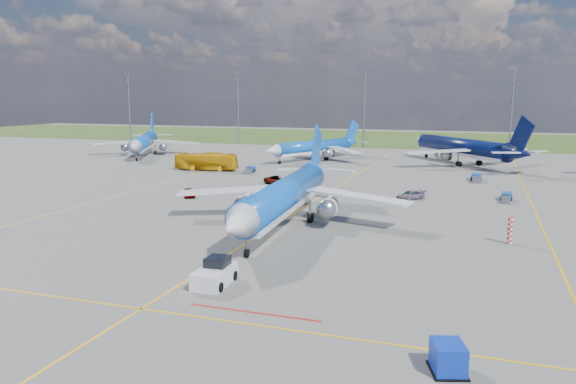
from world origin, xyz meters
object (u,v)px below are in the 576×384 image
(pushback_tug, at_px, (215,274))
(bg_jet_n, at_px, (461,164))
(warning_post, at_px, (510,230))
(baggage_tug_c, at_px, (250,170))
(uld_container, at_px, (448,358))
(bg_jet_nnw, at_px, (313,160))
(service_car_c, at_px, (410,195))
(baggage_tug_w, at_px, (506,198))
(bg_jet_nw, at_px, (145,155))
(apron_bus, at_px, (206,161))
(service_car_b, at_px, (278,180))
(main_airliner, at_px, (285,226))
(service_car_a, at_px, (189,193))
(baggage_tug_e, at_px, (476,178))

(pushback_tug, bearing_deg, bg_jet_n, 77.48)
(warning_post, relative_size, baggage_tug_c, 0.57)
(pushback_tug, distance_m, uld_container, 21.00)
(bg_jet_nnw, height_order, baggage_tug_c, bg_jet_nnw)
(warning_post, relative_size, service_car_c, 0.67)
(bg_jet_nnw, bearing_deg, baggage_tug_w, -18.97)
(bg_jet_nw, distance_m, apron_bus, 34.90)
(bg_jet_n, relative_size, uld_container, 20.09)
(service_car_b, distance_m, service_car_c, 24.24)
(bg_jet_nw, distance_m, service_car_b, 59.32)
(apron_bus, bearing_deg, baggage_tug_c, -99.31)
(warning_post, bearing_deg, service_car_c, 119.72)
(warning_post, bearing_deg, bg_jet_n, 95.97)
(apron_bus, relative_size, service_car_b, 2.40)
(bg_jet_nnw, height_order, bg_jet_n, bg_jet_n)
(baggage_tug_w, distance_m, baggage_tug_c, 50.04)
(bg_jet_n, bearing_deg, service_car_c, 45.78)
(bg_jet_n, bearing_deg, main_airliner, 38.29)
(bg_jet_nw, relative_size, baggage_tug_c, 7.38)
(bg_jet_n, relative_size, service_car_a, 10.93)
(bg_jet_nnw, distance_m, service_car_c, 52.62)
(baggage_tug_w, bearing_deg, main_airliner, -131.58)
(main_airliner, height_order, pushback_tug, main_airliner)
(bg_jet_nnw, distance_m, baggage_tug_w, 58.60)
(pushback_tug, relative_size, baggage_tug_e, 1.15)
(main_airliner, relative_size, service_car_b, 7.61)
(warning_post, distance_m, baggage_tug_c, 62.65)
(main_airliner, xyz_separation_m, baggage_tug_e, (21.08, 44.51, 0.58))
(service_car_c, bearing_deg, bg_jet_nw, -158.45)
(service_car_a, bearing_deg, apron_bus, 78.09)
(pushback_tug, distance_m, service_car_b, 51.95)
(uld_container, xyz_separation_m, service_car_b, (-31.73, 59.51, -0.10))
(bg_jet_nnw, height_order, service_car_c, bg_jet_nnw)
(bg_jet_nnw, xyz_separation_m, apron_bus, (-15.81, -24.68, 1.80))
(bg_jet_nnw, height_order, service_car_a, bg_jet_nnw)
(warning_post, distance_m, uld_container, 30.82)
(bg_jet_n, xyz_separation_m, pushback_tug, (-16.07, -90.80, 0.87))
(pushback_tug, height_order, service_car_a, pushback_tug)
(baggage_tug_e, bearing_deg, pushback_tug, -109.44)
(main_airliner, relative_size, uld_container, 19.30)
(apron_bus, relative_size, baggage_tug_c, 2.47)
(main_airliner, distance_m, pushback_tug, 21.51)
(bg_jet_n, xyz_separation_m, uld_container, (2.83, -99.96, 0.85))
(service_car_c, bearing_deg, service_car_a, -113.59)
(bg_jet_n, distance_m, service_car_a, 67.51)
(service_car_a, bearing_deg, service_car_b, 26.35)
(baggage_tug_e, bearing_deg, apron_bus, 179.65)
(main_airliner, relative_size, baggage_tug_c, 7.82)
(bg_jet_nnw, distance_m, pushback_tug, 90.00)
(warning_post, relative_size, bg_jet_nw, 0.08)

